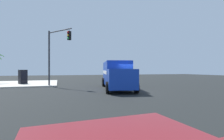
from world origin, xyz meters
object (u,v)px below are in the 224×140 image
(traffic_light_primary, at_px, (55,49))
(delivery_truck, at_px, (116,74))
(vending_machine_red, at_px, (23,77))
(sedan_silver, at_px, (121,79))

(traffic_light_primary, bearing_deg, delivery_truck, -119.79)
(traffic_light_primary, xyz_separation_m, vending_machine_red, (4.37, 4.12, -3.29))
(sedan_silver, bearing_deg, traffic_light_primary, 108.34)
(delivery_truck, relative_size, vending_machine_red, 4.79)
(traffic_light_primary, height_order, sedan_silver, traffic_light_primary)
(delivery_truck, xyz_separation_m, vending_machine_red, (7.92, 10.33, -0.43))
(sedan_silver, bearing_deg, vending_machine_red, 84.36)
(traffic_light_primary, distance_m, vending_machine_red, 6.85)
(sedan_silver, relative_size, vending_machine_red, 2.36)
(delivery_truck, bearing_deg, traffic_light_primary, 60.21)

